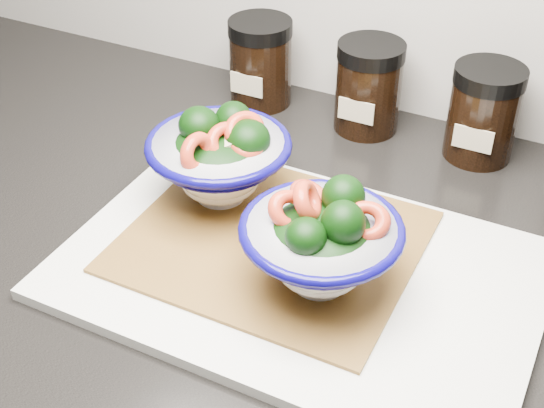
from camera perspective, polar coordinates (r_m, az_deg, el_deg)
The scene contains 8 objects.
countertop at distance 0.77m, azimuth 8.48°, elevation -5.82°, with size 3.50×0.60×0.04m, color black.
cutting_board at distance 0.73m, azimuth 2.09°, elevation -5.06°, with size 0.45×0.30×0.01m, color silver.
bamboo_mat at distance 0.75m, azimuth -0.00°, elevation -2.81°, with size 0.28×0.24×0.00m, color olive.
bowl_left at distance 0.79m, azimuth -3.91°, elevation 3.49°, with size 0.15×0.15×0.11m.
bowl_right at distance 0.68m, azimuth 3.76°, elevation -2.96°, with size 0.15×0.15×0.11m.
spice_jar_a at distance 0.99m, azimuth -0.88°, elevation 10.62°, with size 0.08×0.08×0.11m.
spice_jar_b at distance 0.94m, azimuth 7.28°, elevation 8.75°, with size 0.08×0.08×0.11m.
spice_jar_c at distance 0.91m, azimuth 15.64°, elevation 6.63°, with size 0.08×0.08×0.11m.
Camera 1 is at (0.15, 0.90, 1.39)m, focal length 50.00 mm.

